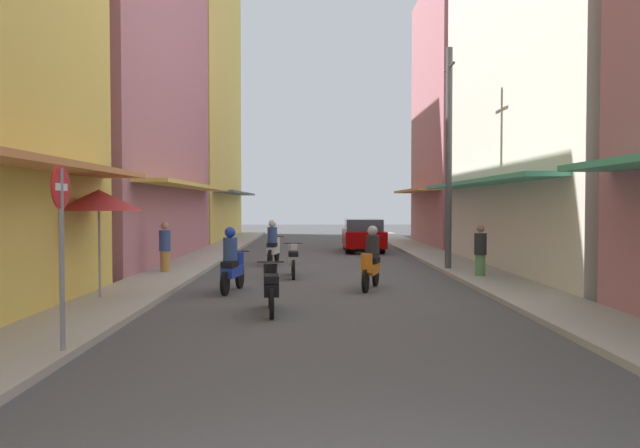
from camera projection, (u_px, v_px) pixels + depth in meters
ground_plane at (323, 271)px, 19.37m from camera, size 88.07×88.07×0.00m
sidewalk_left at (180, 269)px, 19.30m from camera, size 1.77×48.03×0.12m
sidewalk_right at (465, 269)px, 19.44m from camera, size 1.77×48.03×0.12m
building_left_mid at (97, 86)px, 22.88m from camera, size 7.05×13.70×13.09m
building_left_far at (179, 101)px, 36.96m from camera, size 7.05×13.74×16.72m
building_right_mid at (588, 52)px, 19.32m from camera, size 7.05×13.07×13.90m
building_right_far at (484, 116)px, 30.90m from camera, size 7.05×8.56×13.16m
motorbike_white at (273, 244)px, 21.44m from camera, size 0.55×1.80×1.58m
motorbike_orange at (371, 261)px, 15.17m from camera, size 0.72×1.75×1.58m
motorbike_black at (271, 287)px, 11.92m from camera, size 0.55×1.81×0.96m
motorbike_blue at (232, 263)px, 14.66m from camera, size 0.58×1.80×1.58m
motorbike_silver at (293, 260)px, 17.74m from camera, size 0.55×1.81×0.96m
parked_car at (363, 235)px, 27.35m from camera, size 1.81×4.12×1.45m
pedestrian_crossing at (480, 252)px, 17.03m from camera, size 0.34×0.34×1.55m
pedestrian_far at (165, 249)px, 18.10m from camera, size 0.34×0.34×1.59m
vendor_umbrella at (99, 200)px, 13.04m from camera, size 1.83×1.83×2.43m
utility_pole at (449, 158)px, 18.93m from camera, size 0.20×1.20×6.96m
street_sign_no_entry at (61, 234)px, 8.28m from camera, size 0.07×0.60×2.65m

